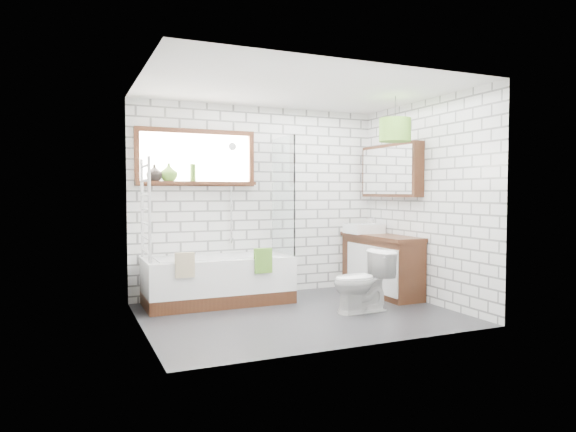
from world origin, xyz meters
name	(u,v)px	position (x,y,z in m)	size (l,w,h in m)	color
floor	(299,315)	(0.00, 0.00, -0.01)	(3.40, 2.60, 0.01)	#262629
ceiling	(300,88)	(0.00, 0.00, 2.50)	(3.40, 2.60, 0.01)	white
wall_back	(259,201)	(0.00, 1.30, 1.25)	(3.40, 0.01, 2.50)	white
wall_front	(362,205)	(0.00, -1.30, 1.25)	(3.40, 0.01, 2.50)	white
wall_left	(141,204)	(-1.70, 0.00, 1.25)	(0.01, 2.60, 2.50)	white
wall_right	(424,201)	(1.70, 0.00, 1.25)	(0.01, 2.60, 2.50)	white
window	(197,158)	(-0.85, 1.26, 1.80)	(1.52, 0.16, 0.68)	#32180D
towel_radiator	(146,209)	(-1.66, 0.00, 1.20)	(0.06, 0.52, 1.00)	white
mirror_cabinet	(391,171)	(1.62, 0.60, 1.65)	(0.16, 1.20, 0.70)	#32180D
shower_riser	(231,193)	(-0.40, 1.26, 1.35)	(0.02, 0.02, 1.30)	silver
bathtub	(218,280)	(-0.68, 0.91, 0.29)	(1.77, 0.78, 0.57)	white
shower_screen	(283,196)	(0.19, 0.91, 1.32)	(0.02, 0.72, 1.50)	white
towel_green	(263,261)	(-0.24, 0.52, 0.55)	(0.22, 0.06, 0.30)	#528929
towel_beige	(185,265)	(-1.17, 0.52, 0.55)	(0.22, 0.05, 0.28)	tan
vanity	(381,265)	(1.48, 0.60, 0.40)	(0.45, 1.39, 0.79)	#32180D
basin	(364,229)	(1.42, 0.94, 0.86)	(0.45, 0.39, 0.13)	white
tap	(374,223)	(1.58, 0.94, 0.93)	(0.03, 0.03, 0.17)	silver
toilet	(362,281)	(0.70, -0.18, 0.35)	(0.69, 0.39, 0.70)	white
vase_olive	(169,174)	(-1.21, 1.23, 1.59)	(0.21, 0.21, 0.22)	#598E2B
vase_dark	(154,174)	(-1.38, 1.23, 1.58)	(0.20, 0.20, 0.20)	black
bottle	(193,174)	(-0.91, 1.23, 1.59)	(0.07, 0.07, 0.22)	#598E2B
pendant	(395,130)	(1.22, -0.05, 2.10)	(0.37, 0.37, 0.27)	#528929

